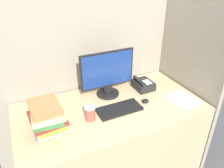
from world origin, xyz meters
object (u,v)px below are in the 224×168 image
at_px(monitor, 108,76).
at_px(book_stack, 47,117).
at_px(keyboard, 119,109).
at_px(coffee_cup, 90,113).
at_px(mouse, 145,101).
at_px(desk_telephone, 143,85).

height_order(monitor, book_stack, monitor).
distance_m(keyboard, coffee_cup, 0.25).
xyz_separation_m(keyboard, mouse, (0.25, 0.00, 0.01)).
relative_size(keyboard, mouse, 6.11).
distance_m(coffee_cup, book_stack, 0.31).
bearing_deg(keyboard, monitor, 86.04).
distance_m(keyboard, desk_telephone, 0.42).
height_order(monitor, desk_telephone, monitor).
xyz_separation_m(monitor, coffee_cup, (-0.27, -0.27, -0.13)).
xyz_separation_m(coffee_cup, book_stack, (-0.30, 0.04, 0.04)).
xyz_separation_m(mouse, desk_telephone, (0.11, 0.21, 0.02)).
xyz_separation_m(monitor, desk_telephone, (0.34, -0.05, -0.15)).
relative_size(mouse, book_stack, 0.19).
xyz_separation_m(coffee_cup, desk_telephone, (0.61, 0.23, -0.02)).
bearing_deg(mouse, monitor, 131.46).
xyz_separation_m(mouse, book_stack, (-0.80, 0.03, 0.08)).
height_order(monitor, keyboard, monitor).
bearing_deg(keyboard, desk_telephone, 31.06).
bearing_deg(monitor, mouse, -48.54).
distance_m(coffee_cup, desk_telephone, 0.65).
distance_m(monitor, coffee_cup, 0.40).
bearing_deg(book_stack, desk_telephone, 11.71).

